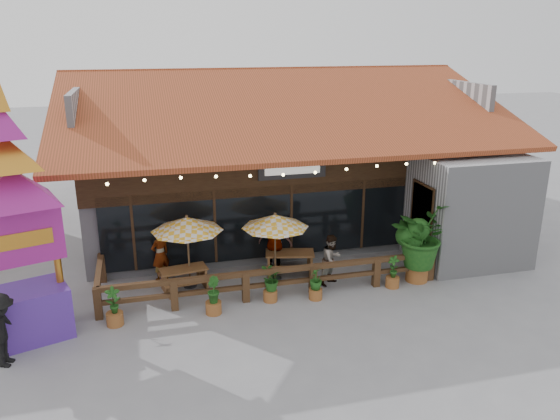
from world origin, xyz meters
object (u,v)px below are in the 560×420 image
object	(u,v)px
umbrella_left	(187,224)
thai_sign_tower	(13,193)
pedestrian	(3,330)
picnic_table_left	(184,275)
picnic_table_right	(290,259)
tropical_plant	(420,237)
umbrella_right	(275,221)

from	to	relation	value
umbrella_left	thai_sign_tower	xyz separation A→B (m)	(-4.09, -1.92, 1.78)
thai_sign_tower	pedestrian	bearing A→B (deg)	-108.20
picnic_table_left	picnic_table_right	world-z (taller)	picnic_table_right
picnic_table_left	thai_sign_tower	world-z (taller)	thai_sign_tower
thai_sign_tower	picnic_table_right	bearing A→B (deg)	15.76
umbrella_left	thai_sign_tower	bearing A→B (deg)	-154.82
tropical_plant	umbrella_right	bearing A→B (deg)	164.22
thai_sign_tower	pedestrian	xyz separation A→B (m)	(-0.39, -1.18, -2.87)
picnic_table_left	picnic_table_right	distance (m)	3.35
pedestrian	picnic_table_left	bearing A→B (deg)	-40.33
picnic_table_left	tropical_plant	size ratio (longest dim) A/B	0.60
tropical_plant	thai_sign_tower	bearing A→B (deg)	-177.01
picnic_table_right	pedestrian	world-z (taller)	pedestrian
tropical_plant	umbrella_left	bearing A→B (deg)	168.78
picnic_table_left	picnic_table_right	xyz separation A→B (m)	(3.34, 0.25, 0.05)
picnic_table_left	picnic_table_right	bearing A→B (deg)	4.28
umbrella_left	picnic_table_left	bearing A→B (deg)	-145.15
umbrella_right	thai_sign_tower	xyz separation A→B (m)	(-6.71, -1.76, 1.85)
umbrella_left	tropical_plant	distance (m)	6.98
picnic_table_right	pedestrian	size ratio (longest dim) A/B	1.01
umbrella_right	thai_sign_tower	bearing A→B (deg)	-165.29
umbrella_left	picnic_table_right	xyz separation A→B (m)	(3.16, 0.12, -1.49)
umbrella_right	pedestrian	xyz separation A→B (m)	(-7.10, -2.94, -1.02)
picnic_table_left	thai_sign_tower	bearing A→B (deg)	-155.31
picnic_table_right	pedestrian	xyz separation A→B (m)	(-7.64, -3.23, 0.39)
thai_sign_tower	picnic_table_left	bearing A→B (deg)	24.69
picnic_table_right	thai_sign_tower	size ratio (longest dim) A/B	0.25
umbrella_left	thai_sign_tower	size ratio (longest dim) A/B	0.34
picnic_table_right	tropical_plant	bearing A→B (deg)	-21.96
thai_sign_tower	pedestrian	size ratio (longest dim) A/B	4.02
umbrella_right	thai_sign_tower	distance (m)	7.18
picnic_table_right	tropical_plant	world-z (taller)	tropical_plant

